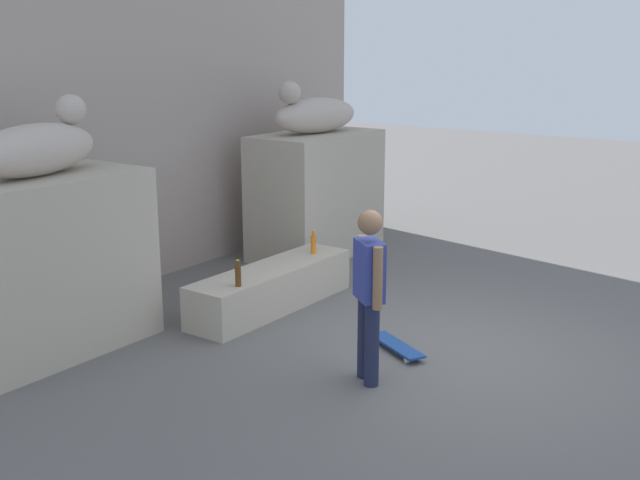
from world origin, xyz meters
TOP-DOWN VIEW (x-y plane):
  - ground_plane at (0.00, 0.00)m, footprint 40.00×40.00m
  - facade_wall at (0.00, 4.73)m, footprint 9.30×0.60m
  - pedestal_left at (-2.37, 3.39)m, footprint 2.10×1.13m
  - pedestal_right at (2.37, 3.39)m, footprint 2.10×1.13m
  - statue_reclining_left at (-2.34, 3.39)m, footprint 1.68×0.88m
  - statue_reclining_right at (2.34, 3.39)m, footprint 1.66×0.75m
  - ledge_block at (0.00, 2.33)m, footprint 2.45×0.63m
  - skater at (-1.10, 0.25)m, footprint 0.38×0.44m
  - skateboard at (-0.31, 0.40)m, footprint 0.54×0.80m
  - bottle_brown at (-0.80, 2.15)m, footprint 0.07×0.07m
  - bottle_orange at (0.80, 2.29)m, footprint 0.07×0.07m

SIDE VIEW (x-z plane):
  - ground_plane at x=0.00m, z-range 0.00..0.00m
  - skateboard at x=-0.31m, z-range 0.02..0.10m
  - ledge_block at x=0.00m, z-range 0.00..0.52m
  - bottle_brown at x=-0.80m, z-range 0.49..0.80m
  - bottle_orange at x=0.80m, z-range 0.49..0.80m
  - skater at x=-1.10m, z-range 0.09..1.76m
  - pedestal_left at x=-2.37m, z-range 0.00..1.85m
  - pedestal_right at x=2.37m, z-range 0.00..1.85m
  - statue_reclining_left at x=-2.34m, z-range 1.74..2.52m
  - statue_reclining_right at x=2.34m, z-range 1.74..2.52m
  - facade_wall at x=0.00m, z-range 0.00..6.71m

